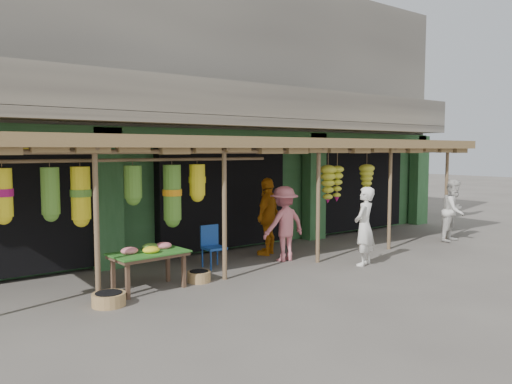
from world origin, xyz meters
TOP-DOWN VIEW (x-y plane):
  - ground at (0.00, 0.00)m, footprint 80.00×80.00m
  - building at (-0.00, 4.87)m, footprint 16.40×6.80m
  - awning at (-0.14, 0.80)m, footprint 14.00×2.70m
  - flower_table at (-2.99, 0.03)m, footprint 1.41×0.89m
  - blue_chair at (-1.15, 0.83)m, footprint 0.45×0.46m
  - basket_mid at (-3.92, -0.47)m, footprint 0.56×0.56m
  - basket_right at (-2.00, -0.06)m, footprint 0.52×0.52m
  - person_front at (1.62, -1.01)m, footprint 0.74×0.62m
  - person_right at (5.84, -0.55)m, footprint 0.94×0.79m
  - person_vendor at (0.63, 1.14)m, footprint 1.18×0.94m
  - person_shopper at (0.50, 0.39)m, footprint 1.10×0.64m

SIDE VIEW (x-z plane):
  - ground at x=0.00m, z-range 0.00..0.00m
  - basket_right at x=-2.00m, z-range 0.00..0.20m
  - basket_mid at x=-3.92m, z-range 0.00..0.21m
  - blue_chair at x=-1.15m, z-range 0.05..0.96m
  - flower_table at x=-2.99m, z-range 0.25..1.06m
  - person_shopper at x=0.50m, z-range 0.00..1.71m
  - person_right at x=5.84m, z-range 0.00..1.72m
  - person_front at x=1.62m, z-range 0.00..1.73m
  - person_vendor at x=0.63m, z-range 0.00..1.87m
  - awning at x=-0.14m, z-range 1.18..3.97m
  - building at x=0.00m, z-range -0.13..6.87m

